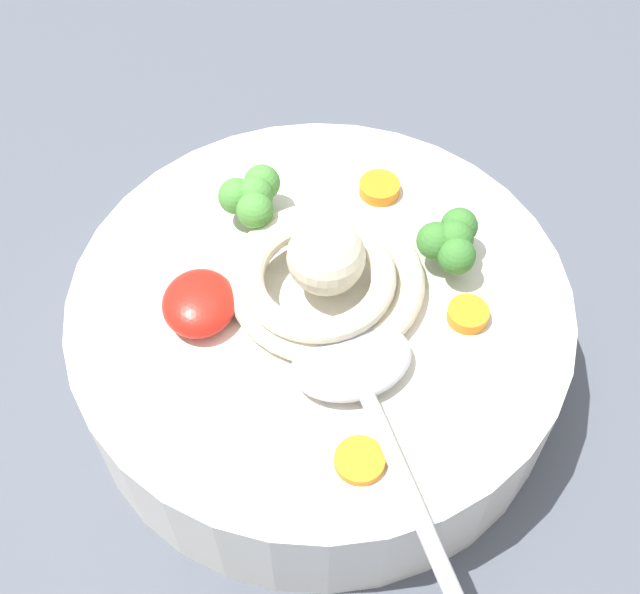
# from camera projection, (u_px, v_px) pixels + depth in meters

# --- Properties ---
(table_slab) EXTENTS (1.22, 1.22, 0.04)m
(table_slab) POSITION_uv_depth(u_px,v_px,m) (285.00, 405.00, 0.50)
(table_slab) COLOR #474C56
(table_slab) RESTS_ON ground
(soup_bowl) EXTENTS (0.26, 0.26, 0.07)m
(soup_bowl) POSITION_uv_depth(u_px,v_px,m) (320.00, 332.00, 0.46)
(soup_bowl) COLOR silver
(soup_bowl) RESTS_ON table_slab
(noodle_pile) EXTENTS (0.11, 0.11, 0.05)m
(noodle_pile) POSITION_uv_depth(u_px,v_px,m) (324.00, 274.00, 0.43)
(noodle_pile) COLOR beige
(noodle_pile) RESTS_ON soup_bowl
(soup_spoon) EXTENTS (0.17, 0.08, 0.02)m
(soup_spoon) POSITION_uv_depth(u_px,v_px,m) (362.00, 384.00, 0.40)
(soup_spoon) COLOR #B7B7BC
(soup_spoon) RESTS_ON soup_bowl
(chili_sauce_dollop) EXTENTS (0.04, 0.04, 0.02)m
(chili_sauce_dollop) POSITION_uv_depth(u_px,v_px,m) (199.00, 303.00, 0.42)
(chili_sauce_dollop) COLOR red
(chili_sauce_dollop) RESTS_ON soup_bowl
(broccoli_floret_right) EXTENTS (0.04, 0.03, 0.03)m
(broccoli_floret_right) POSITION_uv_depth(u_px,v_px,m) (451.00, 241.00, 0.43)
(broccoli_floret_right) COLOR #7A9E60
(broccoli_floret_right) RESTS_ON soup_bowl
(broccoli_floret_beside_chili) EXTENTS (0.04, 0.03, 0.03)m
(broccoli_floret_beside_chili) POSITION_uv_depth(u_px,v_px,m) (252.00, 196.00, 0.45)
(broccoli_floret_beside_chili) COLOR #7A9E60
(broccoli_floret_beside_chili) RESTS_ON soup_bowl
(carrot_slice_near_spoon) EXTENTS (0.02, 0.02, 0.01)m
(carrot_slice_near_spoon) POSITION_uv_depth(u_px,v_px,m) (379.00, 188.00, 0.48)
(carrot_slice_near_spoon) COLOR orange
(carrot_slice_near_spoon) RESTS_ON soup_bowl
(carrot_slice_left) EXTENTS (0.02, 0.02, 0.00)m
(carrot_slice_left) POSITION_uv_depth(u_px,v_px,m) (360.00, 460.00, 0.38)
(carrot_slice_left) COLOR orange
(carrot_slice_left) RESTS_ON soup_bowl
(carrot_slice_center) EXTENTS (0.02, 0.02, 0.01)m
(carrot_slice_center) POSITION_uv_depth(u_px,v_px,m) (467.00, 311.00, 0.43)
(carrot_slice_center) COLOR orange
(carrot_slice_center) RESTS_ON soup_bowl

